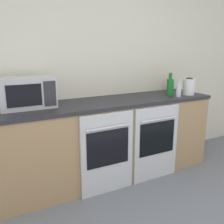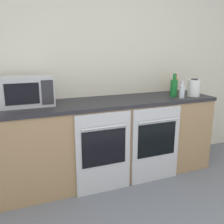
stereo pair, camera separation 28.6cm
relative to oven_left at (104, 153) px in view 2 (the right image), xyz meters
The scene contains 9 objects.
wall_back 1.09m from the oven_left, 78.62° to the left, with size 10.00×0.06×2.60m.
counter_back 0.35m from the oven_left, 67.66° to the left, with size 2.64×0.63×0.92m.
oven_left is the anchor object (origin of this frame).
oven_right 0.63m from the oven_left, ahead, with size 0.59×0.06×0.87m.
microwave 1.01m from the oven_left, 149.97° to the left, with size 0.52×0.33×0.30m.
bottle_clear 1.18m from the oven_left, ahead, with size 0.06×0.06×0.20m.
bottle_green 1.19m from the oven_left, 14.19° to the left, with size 0.09×0.09×0.28m.
bottle_amber 1.42m from the oven_left, 22.44° to the left, with size 0.07×0.07×0.24m.
kettle 1.38m from the oven_left, ahead, with size 0.15×0.15×0.21m.
Camera 2 is at (-0.95, -0.72, 1.49)m, focal length 40.00 mm.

